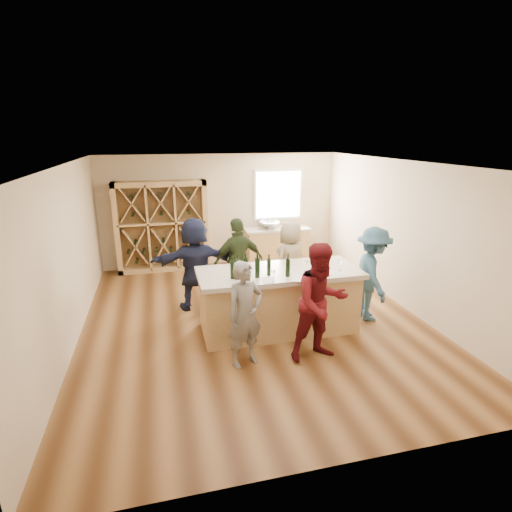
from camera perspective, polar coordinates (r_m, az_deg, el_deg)
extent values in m
cube|color=brown|center=(7.45, -0.38, -9.35)|extent=(6.00, 7.00, 0.10)
cube|color=white|center=(6.69, -0.43, 13.50)|extent=(6.00, 7.00, 0.10)
cube|color=beige|center=(10.33, -5.02, 6.59)|extent=(6.00, 0.10, 2.80)
cube|color=beige|center=(3.81, 12.42, -12.66)|extent=(6.00, 0.10, 2.80)
cube|color=beige|center=(6.92, -25.78, -0.32)|extent=(0.10, 7.00, 2.80)
cube|color=beige|center=(8.17, 20.90, 2.73)|extent=(0.10, 7.00, 2.80)
cube|color=white|center=(10.53, 3.18, 8.76)|extent=(1.30, 0.06, 1.30)
cube|color=white|center=(10.50, 3.23, 8.73)|extent=(1.18, 0.01, 1.18)
cube|color=tan|center=(10.00, -13.26, 4.10)|extent=(2.20, 0.45, 2.20)
cube|color=tan|center=(10.52, 2.97, 1.40)|extent=(1.60, 0.58, 0.86)
cube|color=#C0B39D|center=(10.41, 3.01, 3.84)|extent=(1.70, 0.62, 0.06)
imported|color=silver|center=(10.33, 1.95, 4.45)|extent=(0.54, 0.54, 0.19)
cylinder|color=silver|center=(10.48, 1.69, 4.96)|extent=(0.02, 0.02, 0.30)
cube|color=tan|center=(6.89, 3.24, -6.64)|extent=(2.60, 1.00, 1.00)
cube|color=#C0B39D|center=(6.69, 3.32, -2.40)|extent=(2.72, 1.12, 0.08)
cylinder|color=black|center=(6.26, -3.39, -2.02)|extent=(0.07, 0.07, 0.28)
cylinder|color=black|center=(6.27, -2.61, -1.88)|extent=(0.09, 0.09, 0.31)
cylinder|color=black|center=(6.38, -1.47, -1.53)|extent=(0.09, 0.09, 0.30)
cylinder|color=black|center=(6.30, 0.20, -1.67)|extent=(0.10, 0.10, 0.32)
cylinder|color=black|center=(6.41, 1.85, -1.63)|extent=(0.08, 0.08, 0.27)
cone|color=white|center=(6.13, 2.48, -2.91)|extent=(0.08, 0.08, 0.19)
cone|color=white|center=(6.48, 10.30, -2.05)|extent=(0.10, 0.10, 0.19)
cone|color=white|center=(6.63, 7.18, -1.46)|extent=(0.09, 0.09, 0.19)
cone|color=white|center=(6.77, 11.91, -1.32)|extent=(0.09, 0.09, 0.19)
cube|color=white|center=(6.24, 1.78, -3.45)|extent=(0.29, 0.34, 0.00)
cube|color=white|center=(6.35, 6.26, -3.18)|extent=(0.34, 0.39, 0.00)
cube|color=white|center=(6.67, 11.51, -2.42)|extent=(0.25, 0.31, 0.00)
imported|color=slate|center=(5.77, -1.57, -8.34)|extent=(0.69, 0.60, 1.58)
imported|color=#590F14|center=(5.95, 9.25, -6.63)|extent=(0.93, 0.60, 1.80)
imported|color=#335972|center=(7.45, 16.27, -2.51)|extent=(0.74, 1.20, 1.72)
imported|color=#263319|center=(7.73, -2.52, -0.95)|extent=(1.11, 0.71, 1.75)
imported|color=gray|center=(8.11, 4.94, -0.65)|extent=(0.94, 0.85, 1.62)
imported|color=#191E38|center=(7.68, -8.65, -1.07)|extent=(1.68, 0.64, 1.80)
cylinder|color=black|center=(6.37, 4.57, -1.62)|extent=(0.07, 0.07, 0.30)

